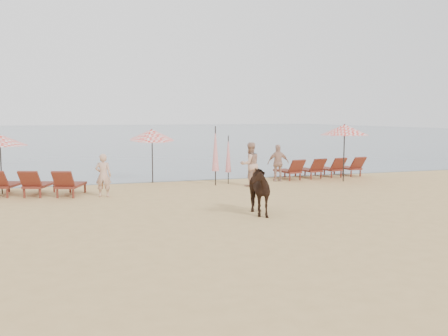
% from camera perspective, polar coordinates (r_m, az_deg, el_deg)
% --- Properties ---
extents(ground, '(120.00, 120.00, 0.00)m').
position_cam_1_polar(ground, '(13.77, 6.62, -6.64)').
color(ground, tan).
rests_on(ground, ground).
extents(sea, '(160.00, 140.00, 0.06)m').
position_cam_1_polar(sea, '(92.39, -14.87, 3.96)').
color(sea, '#51606B').
rests_on(sea, ground).
extents(lounger_cluster_left, '(3.62, 2.85, 0.70)m').
position_cam_1_polar(lounger_cluster_left, '(19.90, -20.61, -1.66)').
color(lounger_cluster_left, brown).
rests_on(lounger_cluster_left, ground).
extents(lounger_cluster_right, '(4.42, 2.28, 0.67)m').
position_cam_1_polar(lounger_cluster_right, '(24.65, 11.04, -0.00)').
color(lounger_cluster_right, brown).
rests_on(lounger_cluster_right, ground).
extents(umbrella_open_left_a, '(2.03, 2.03, 2.31)m').
position_cam_1_polar(umbrella_open_left_a, '(20.90, -24.25, 2.93)').
color(umbrella_open_left_a, black).
rests_on(umbrella_open_left_a, ground).
extents(umbrella_open_left_b, '(1.96, 2.00, 2.50)m').
position_cam_1_polar(umbrella_open_left_b, '(22.49, -8.23, 3.81)').
color(umbrella_open_left_b, black).
rests_on(umbrella_open_left_b, ground).
extents(umbrella_open_right, '(2.15, 2.15, 2.62)m').
position_cam_1_polar(umbrella_open_right, '(23.35, 13.61, 4.26)').
color(umbrella_open_right, black).
rests_on(umbrella_open_right, ground).
extents(umbrella_closed_left, '(0.26, 0.26, 2.13)m').
position_cam_1_polar(umbrella_closed_left, '(21.93, 0.49, 1.59)').
color(umbrella_closed_left, black).
rests_on(umbrella_closed_left, ground).
extents(umbrella_closed_right, '(0.31, 0.31, 2.55)m').
position_cam_1_polar(umbrella_closed_right, '(21.45, -0.99, 2.18)').
color(umbrella_closed_right, black).
rests_on(umbrella_closed_right, ground).
extents(cow, '(0.97, 1.86, 1.52)m').
position_cam_1_polar(cow, '(15.19, 3.54, -2.51)').
color(cow, black).
rests_on(cow, ground).
extents(beachgoer_left, '(0.67, 0.53, 1.61)m').
position_cam_1_polar(beachgoer_left, '(18.96, -13.63, -0.82)').
color(beachgoer_left, tan).
rests_on(beachgoer_left, ground).
extents(beachgoer_right_a, '(1.00, 0.83, 1.87)m').
position_cam_1_polar(beachgoer_right_a, '(21.28, 3.00, 0.42)').
color(beachgoer_right_a, tan).
rests_on(beachgoer_right_a, ground).
extents(beachgoer_right_b, '(1.04, 0.57, 1.69)m').
position_cam_1_polar(beachgoer_right_b, '(22.97, 6.21, 0.58)').
color(beachgoer_right_b, tan).
rests_on(beachgoer_right_b, ground).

